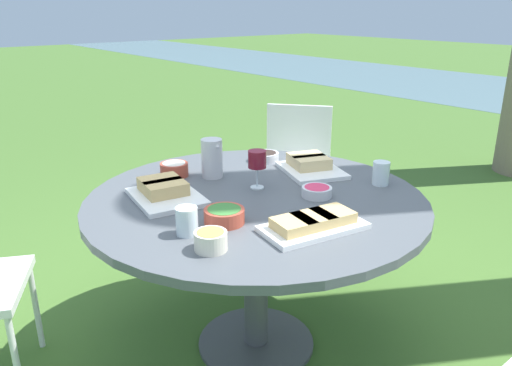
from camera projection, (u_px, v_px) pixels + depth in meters
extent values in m
plane|color=#446B2B|center=(256.00, 343.00, 2.38)|extent=(40.00, 40.00, 0.00)
cylinder|color=#4C4C51|center=(256.00, 341.00, 2.37)|extent=(0.54, 0.54, 0.02)
cylinder|color=#4C4C51|center=(256.00, 275.00, 2.25)|extent=(0.11, 0.11, 0.70)
cylinder|color=#4C5156|center=(256.00, 200.00, 2.13)|extent=(1.45, 1.45, 0.03)
cube|color=silver|center=(294.00, 176.00, 3.31)|extent=(0.61, 0.60, 0.04)
cube|color=silver|center=(299.00, 136.00, 3.41)|extent=(0.36, 0.30, 0.42)
cylinder|color=silver|center=(259.00, 217.00, 3.26)|extent=(0.03, 0.03, 0.43)
cylinder|color=silver|center=(319.00, 222.00, 3.18)|extent=(0.03, 0.03, 0.43)
cylinder|color=silver|center=(270.00, 197.00, 3.60)|extent=(0.03, 0.03, 0.43)
cylinder|color=silver|center=(324.00, 201.00, 3.52)|extent=(0.03, 0.03, 0.43)
cylinder|color=silver|center=(16.00, 363.00, 1.92)|extent=(0.03, 0.03, 0.43)
cylinder|color=silver|center=(36.00, 307.00, 2.28)|extent=(0.03, 0.03, 0.43)
cylinder|color=silver|center=(212.00, 158.00, 2.33)|extent=(0.10, 0.10, 0.18)
cone|color=silver|center=(217.00, 144.00, 2.27)|extent=(0.02, 0.02, 0.02)
cylinder|color=silver|center=(257.00, 187.00, 2.22)|extent=(0.06, 0.06, 0.01)
cylinder|color=silver|center=(257.00, 177.00, 2.20)|extent=(0.01, 0.01, 0.09)
cylinder|color=maroon|center=(257.00, 159.00, 2.17)|extent=(0.08, 0.08, 0.08)
cube|color=white|center=(167.00, 197.00, 2.09)|extent=(0.38, 0.31, 0.02)
cube|color=tan|center=(160.00, 184.00, 2.14)|extent=(0.14, 0.19, 0.05)
cube|color=tan|center=(166.00, 189.00, 2.08)|extent=(0.14, 0.19, 0.05)
cube|color=white|center=(313.00, 227.00, 1.80)|extent=(0.25, 0.41, 0.02)
cube|color=tan|center=(294.00, 225.00, 1.75)|extent=(0.15, 0.15, 0.04)
cube|color=tan|center=(314.00, 220.00, 1.79)|extent=(0.15, 0.15, 0.04)
cube|color=tan|center=(333.00, 215.00, 1.83)|extent=(0.15, 0.15, 0.04)
cube|color=white|center=(312.00, 170.00, 2.43)|extent=(0.40, 0.36, 0.02)
cube|color=#E0C184|center=(306.00, 159.00, 2.48)|extent=(0.17, 0.20, 0.05)
cube|color=#E0C184|center=(312.00, 163.00, 2.41)|extent=(0.17, 0.20, 0.05)
cylinder|color=beige|center=(211.00, 241.00, 1.65)|extent=(0.11, 0.11, 0.06)
cylinder|color=#E0C147|center=(211.00, 236.00, 1.64)|extent=(0.09, 0.09, 0.03)
cylinder|color=#B74733|center=(224.00, 216.00, 1.86)|extent=(0.15, 0.15, 0.06)
cylinder|color=#387533|center=(224.00, 212.00, 1.85)|extent=(0.13, 0.13, 0.02)
cylinder|color=silver|center=(265.00, 157.00, 2.60)|extent=(0.14, 0.14, 0.04)
cylinder|color=#2D231E|center=(265.00, 154.00, 2.60)|extent=(0.12, 0.12, 0.02)
cylinder|color=silver|center=(317.00, 192.00, 2.12)|extent=(0.13, 0.13, 0.04)
cylinder|color=#D6385B|center=(317.00, 189.00, 2.11)|extent=(0.11, 0.11, 0.02)
cylinder|color=#B74733|center=(174.00, 170.00, 2.37)|extent=(0.13, 0.13, 0.06)
cylinder|color=silver|center=(174.00, 166.00, 2.36)|extent=(0.11, 0.11, 0.03)
cylinder|color=silver|center=(381.00, 173.00, 2.25)|extent=(0.08, 0.08, 0.11)
cylinder|color=silver|center=(187.00, 221.00, 1.76)|extent=(0.08, 0.08, 0.10)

